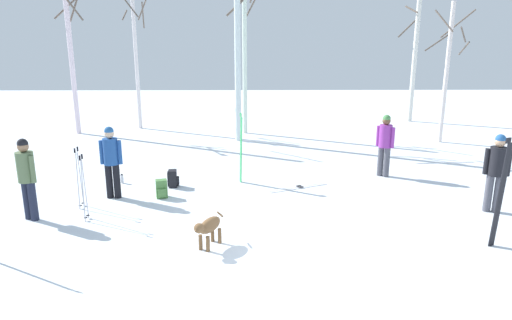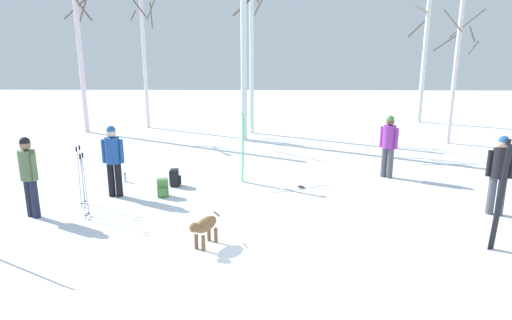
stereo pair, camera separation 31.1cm
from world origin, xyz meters
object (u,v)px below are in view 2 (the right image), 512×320
Objects in this scene: water_bottle_0 at (125,178)px; ski_pair_planted_1 at (243,149)px; backpack_1 at (175,178)px; birch_tree_1 at (144,55)px; birch_tree_3 at (252,57)px; person_0 at (29,172)px; person_3 at (389,142)px; ski_pair_lying_0 at (300,188)px; birch_tree_5 at (425,47)px; person_1 at (500,170)px; dog at (204,226)px; person_2 at (113,157)px; birch_tree_4 at (456,69)px; backpack_0 at (163,188)px; birch_tree_0 at (78,32)px; ski_pair_planted_2 at (501,196)px; birch_tree_2 at (244,35)px; ski_poles_0 at (84,184)px; ski_poles_1 at (81,174)px.

ski_pair_planted_1 is at bearing -0.14° from water_bottle_0.
backpack_1 is 9.43m from birch_tree_1.
birch_tree_1 is 4.78m from birch_tree_3.
person_0 is 8.79m from person_3.
ski_pair_lying_0 is 12.72m from birch_tree_5.
dog is at bearing -164.32° from person_1.
person_3 is (-1.56, 2.77, 0.00)m from person_1.
person_1 and person_3 have the same top height.
person_2 is 9.71m from birch_tree_1.
birch_tree_4 is (10.43, 6.24, 1.73)m from person_2.
backpack_0 is 0.86m from backpack_1.
person_3 is 1.09× the size of ski_pair_lying_0.
birch_tree_0 is at bearing 179.92° from birch_tree_3.
person_1 is 3.90× the size of backpack_0.
person_2 is 1.70m from backpack_1.
person_3 is at bearing 16.67° from backpack_0.
backpack_0 is 10.34m from birch_tree_0.
water_bottle_0 is (-7.77, 3.89, -0.87)m from ski_pair_planted_2.
birch_tree_5 reaches higher than person_2.
birch_tree_0 reaches higher than ski_pair_lying_0.
person_3 is at bearing 8.26° from ski_pair_planted_1.
ski_pair_planted_1 is at bearing -90.48° from birch_tree_3.
birch_tree_4 is at bearing 48.51° from dog.
person_0 is at bearing -115.11° from water_bottle_0.
birch_tree_2 reaches higher than water_bottle_0.
water_bottle_0 reaches higher than ski_pair_lying_0.
backpack_1 is at bearing -104.86° from birch_tree_2.
ski_pair_planted_1 reaches higher than backpack_1.
birch_tree_3 is (-3.87, 6.45, 2.13)m from person_3.
water_bottle_0 is 12.01m from birch_tree_4.
birch_tree_2 is at bearing 75.14° from backpack_1.
ski_pair_planted_1 is 9.18m from birch_tree_4.
person_1 is 7.46m from backpack_0.
person_2 and person_3 have the same top height.
birch_tree_4 is at bearing -7.72° from birch_tree_0.
birch_tree_4 is 0.76× the size of birch_tree_5.
birch_tree_1 is at bearing 127.34° from ski_pair_planted_2.
birch_tree_1 reaches higher than ski_poles_0.
water_bottle_0 is at bearing 153.37° from ski_pair_planted_2.
backpack_1 is 10.93m from birch_tree_4.
birch_tree_2 reaches higher than ski_poles_0.
ski_pair_planted_2 is 16.15m from birch_tree_0.
birch_tree_1 is 5.20m from birch_tree_2.
ski_pair_lying_0 is 0.27× the size of birch_tree_1.
backpack_1 is (-3.20, 0.15, 0.20)m from ski_pair_lying_0.
ski_poles_1 is 8.64m from birch_tree_2.
person_0 is 4.98m from ski_pair_planted_1.
birch_tree_3 reaches higher than person_1.
person_0 reaches higher than dog.
ski_pair_planted_1 is at bearing 31.96° from backpack_0.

